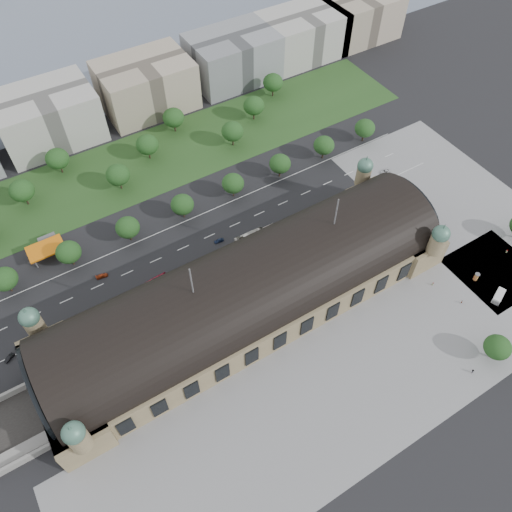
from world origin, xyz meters
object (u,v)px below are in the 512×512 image
traffic_car_3 (102,276)px  parked_car_2 (36,346)px  traffic_car_6 (385,172)px  advertising_column (476,277)px  parked_car_3 (144,304)px  pedestrian_1 (462,302)px  traffic_car_2 (21,345)px  van_east (498,297)px  bus_west (155,282)px  petrol_station (47,245)px  parked_car_1 (98,316)px  pedestrian_4 (472,371)px  parked_car_6 (131,300)px  bus_east (250,237)px  parked_car_0 (9,358)px  traffic_car_4 (219,241)px  pedestrian_0 (433,284)px  pedestrian_5 (507,251)px  bus_mid (263,232)px  parked_car_4 (149,297)px

traffic_car_3 → parked_car_2: parked_car_2 is taller
traffic_car_6 → advertising_column: (-10.28, -63.94, 1.16)m
parked_car_3 → pedestrian_1: pedestrian_1 is taller
traffic_car_2 → van_east: 171.47m
traffic_car_2 → bus_west: 50.19m
petrol_station → parked_car_1: (5.53, -40.28, -2.28)m
pedestrian_4 → parked_car_6: bearing=-73.1°
pedestrian_1 → pedestrian_4: (-17.49, -21.64, 0.14)m
traffic_car_2 → van_east: van_east is taller
bus_east → pedestrian_1: bus_east is taller
traffic_car_3 → traffic_car_6: traffic_car_6 is taller
bus_east → pedestrian_4: size_ratio=6.84×
parked_car_0 → van_east: bearing=36.5°
petrol_station → advertising_column: 166.84m
traffic_car_4 → advertising_column: 100.34m
parked_car_0 → parked_car_6: 44.20m
traffic_car_3 → parked_car_1: bearing=162.7°
van_east → pedestrian_0: (-15.88, 17.16, -0.60)m
bus_east → parked_car_1: bearing=93.6°
van_east → pedestrian_1: (-12.56, 5.65, -0.57)m
parked_car_1 → bus_east: bearing=65.3°
parked_car_0 → pedestrian_5: 189.26m
advertising_column → pedestrian_1: (-12.31, -4.96, -1.03)m
traffic_car_4 → pedestrian_1: (61.81, -72.59, 0.14)m
parked_car_6 → bus_mid: 58.81m
bus_mid → pedestrian_4: bearing=-163.2°
parked_car_3 → parked_car_2: bearing=-129.8°
pedestrian_5 → parked_car_4: bearing=-107.2°
traffic_car_3 → pedestrian_5: 159.06m
pedestrian_0 → pedestrian_5: (36.28, -3.71, 0.04)m
bus_east → traffic_car_6: bearing=-87.3°
parked_car_6 → bus_east: bearing=64.0°
parked_car_0 → bus_mid: bus_mid is taller
traffic_car_2 → bus_east: 92.17m
petrol_station → pedestrian_0: 150.46m
pedestrian_0 → parked_car_1: bearing=133.2°
traffic_car_3 → parked_car_0: (-39.19, -16.33, -0.02)m
traffic_car_2 → traffic_car_6: 165.48m
van_east → advertising_column: 10.62m
parked_car_1 → bus_mid: size_ratio=0.41×
traffic_car_3 → van_east: 148.60m
parked_car_6 → parked_car_2: bearing=-118.8°
parked_car_2 → pedestrian_0: size_ratio=3.06×
petrol_station → bus_mid: petrol_station is taller
petrol_station → traffic_car_4: petrol_station is taller
traffic_car_3 → van_east: (121.07, -86.17, 0.71)m
petrol_station → traffic_car_3: 27.40m
traffic_car_3 → pedestrian_5: (141.47, -72.72, 0.15)m
traffic_car_2 → parked_car_2: (4.18, -2.67, 0.03)m
bus_east → van_east: bearing=-137.7°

